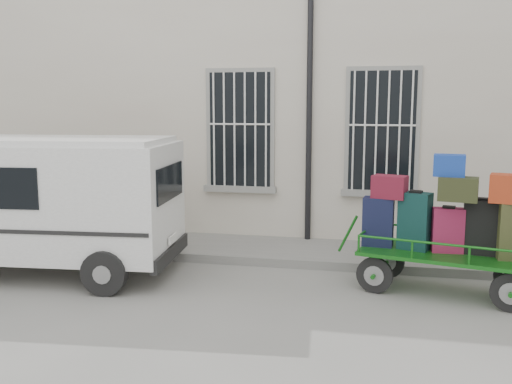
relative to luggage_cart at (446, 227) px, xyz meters
The scene contains 5 objects.
ground 3.42m from the luggage_cart, behind, with size 80.00×80.00×0.00m, color slate.
building 6.23m from the luggage_cart, 123.19° to the left, with size 24.00×5.15×6.00m.
sidewalk 3.73m from the luggage_cart, 153.09° to the left, with size 24.00×1.70×0.15m, color slate.
luggage_cart is the anchor object (origin of this frame).
van 6.32m from the luggage_cart, behind, with size 4.55×2.31×2.22m.
Camera 1 is at (2.22, -7.86, 2.74)m, focal length 40.00 mm.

